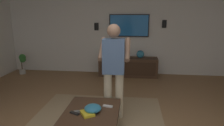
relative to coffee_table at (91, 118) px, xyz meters
The scene contains 14 objects.
wall_back_tv 3.60m from the coffee_table, ahead, with size 0.10×7.23×2.67m, color silver.
coffee_table is the anchor object (origin of this frame).
media_console 3.13m from the coffee_table, ahead, with size 0.45×1.70×0.55m.
tv 3.56m from the coffee_table, ahead, with size 0.05×1.16×0.65m.
person_standing 0.92m from the coffee_table, 23.86° to the right, with size 0.53×0.53×1.64m.
potted_plant_short 4.01m from the coffee_table, 43.11° to the left, with size 0.23×0.24×0.61m.
bowl 0.16m from the coffee_table, 124.98° to the right, with size 0.25×0.25×0.11m, color teal.
remote_white 0.30m from the coffee_table, 53.06° to the right, with size 0.15×0.04×0.02m, color white.
remote_black 0.27m from the coffee_table, 116.19° to the left, with size 0.15×0.04×0.02m, color black.
remote_grey 0.21m from the coffee_table, 106.59° to the left, with size 0.15×0.04×0.02m, color slate.
book 0.16m from the coffee_table, 162.26° to the left, with size 0.22×0.16×0.04m, color gold.
vase_round 3.22m from the coffee_table, 14.21° to the right, with size 0.22×0.22×0.22m, color teal.
wall_speaker_left 3.85m from the coffee_table, 23.34° to the right, with size 0.06×0.12×0.22m, color black.
wall_speaker_right 3.58m from the coffee_table, ahead, with size 0.06×0.12×0.22m, color black.
Camera 1 is at (-2.38, -0.32, 1.80)m, focal length 32.40 mm.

